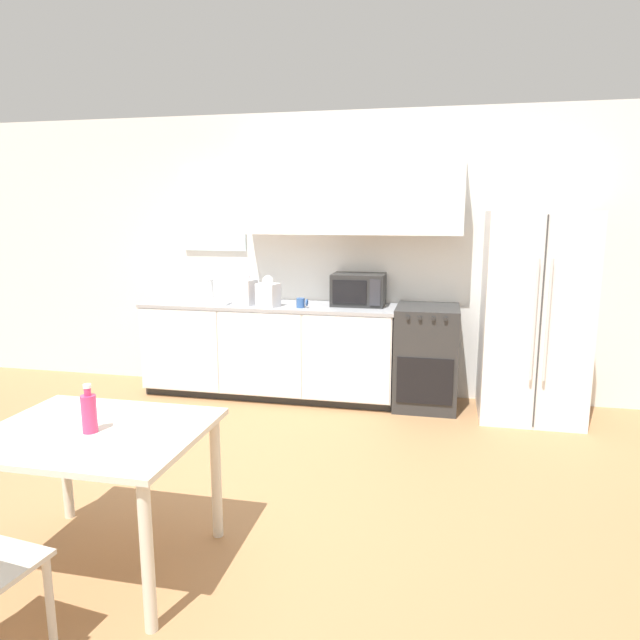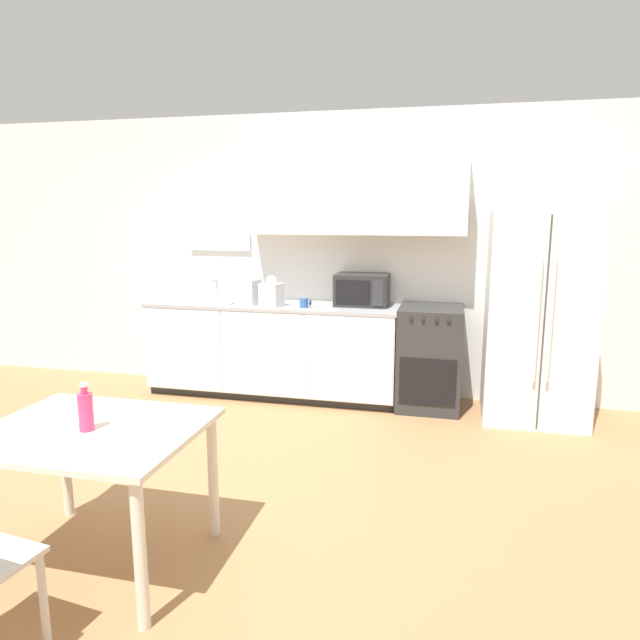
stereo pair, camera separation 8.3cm
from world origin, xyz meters
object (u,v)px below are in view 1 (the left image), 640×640
Objects in this scene: dining_table at (96,450)px; drink_bottle at (89,412)px; refrigerator at (534,316)px; oven_range at (426,357)px; microwave at (359,290)px; coffee_mug at (301,303)px.

drink_bottle is (0.00, -0.03, 0.20)m from dining_table.
refrigerator reaches higher than drink_bottle.
oven_range is 0.52× the size of refrigerator.
microwave is 0.56m from coffee_mug.
oven_range is 1.25m from coffee_mug.
microwave reaches higher than coffee_mug.
coffee_mug reaches higher than drink_bottle.
oven_range is at bearing -8.70° from microwave.
oven_range is at bearing 7.29° from coffee_mug.
oven_range is 0.88m from microwave.
dining_table is at bearing -131.13° from refrigerator.
oven_range is 1.91× the size of microwave.
drink_bottle is (-0.86, -2.95, -0.23)m from microwave.
dining_table is (-0.86, -2.92, -0.43)m from microwave.
microwave reaches higher than oven_range.
microwave is 2.03× the size of drink_bottle.
drink_bottle is at bearing -117.95° from oven_range.
refrigerator is (0.90, -0.06, 0.43)m from oven_range.
oven_range is 3.24m from drink_bottle.
drink_bottle is (-0.37, -2.70, -0.12)m from coffee_mug.
oven_range is 3.88× the size of drink_bottle.
dining_table is (-1.51, -2.82, 0.16)m from oven_range.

